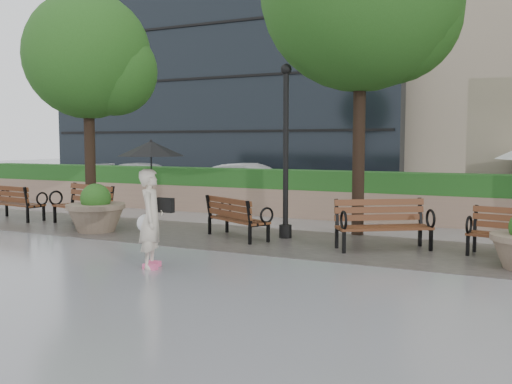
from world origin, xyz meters
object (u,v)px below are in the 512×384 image
at_px(bench_3, 383,235).
at_px(bench_0, 16,210).
at_px(car_left, 149,180).
at_px(car_right, 251,183).
at_px(bench_2, 237,226).
at_px(planter_left, 96,213).
at_px(bench_1, 82,213).
at_px(lamppost, 286,163).
at_px(pedestrian, 151,191).

bearing_deg(bench_3, bench_0, 146.77).
xyz_separation_m(bench_3, car_left, (-11.17, 7.29, 0.36)).
bearing_deg(car_right, bench_0, 153.35).
distance_m(bench_2, car_left, 10.83).
bearing_deg(planter_left, bench_1, 147.61).
height_order(bench_1, lamppost, lamppost).
xyz_separation_m(bench_0, pedestrian, (7.01, -3.25, 1.03)).
height_order(bench_2, car_right, car_right).
bearing_deg(lamppost, car_right, 122.15).
xyz_separation_m(planter_left, lamppost, (4.44, 1.17, 1.24)).
height_order(bench_1, bench_3, bench_1).
bearing_deg(car_left, bench_3, -133.88).
xyz_separation_m(bench_2, bench_3, (3.25, 0.09, 0.02)).
bearing_deg(pedestrian, bench_3, -67.16).
distance_m(planter_left, lamppost, 4.76).
bearing_deg(planter_left, bench_0, 169.16).
xyz_separation_m(planter_left, car_right, (0.21, 7.89, 0.23)).
bearing_deg(bench_0, pedestrian, 162.27).
height_order(bench_1, bench_2, bench_1).
height_order(lamppost, car_left, lamppost).
relative_size(planter_left, car_left, 0.31).
height_order(bench_3, car_left, car_left).
relative_size(bench_1, planter_left, 1.48).
distance_m(bench_1, planter_left, 1.27).
xyz_separation_m(bench_0, bench_2, (6.94, -0.01, -0.01)).
height_order(planter_left, lamppost, lamppost).
bearing_deg(pedestrian, bench_1, 31.43).
bearing_deg(car_right, bench_2, -155.43).
distance_m(planter_left, car_right, 7.90).
bearing_deg(planter_left, lamppost, 14.73).
relative_size(lamppost, pedestrian, 1.79).
height_order(bench_0, bench_2, bench_0).
relative_size(bench_1, pedestrian, 0.95).
relative_size(bench_2, planter_left, 1.31).
distance_m(bench_0, planter_left, 3.51).
xyz_separation_m(car_left, car_right, (4.64, -0.13, 0.03)).
xyz_separation_m(planter_left, car_left, (-4.43, 8.03, 0.20)).
xyz_separation_m(bench_0, lamppost, (7.89, 0.51, 1.41)).
height_order(bench_1, car_left, car_left).
bearing_deg(car_right, bench_3, -137.42).
relative_size(bench_0, bench_3, 0.96).
bearing_deg(bench_1, car_right, 96.53).
xyz_separation_m(bench_1, bench_2, (4.56, -0.03, -0.03)).
distance_m(lamppost, pedestrian, 3.88).
xyz_separation_m(bench_0, car_right, (3.66, 7.23, 0.40)).
bearing_deg(bench_2, pedestrian, 119.20).
relative_size(car_right, pedestrian, 1.93).
bearing_deg(planter_left, bench_3, 6.21).
height_order(bench_1, pedestrian, pedestrian).
relative_size(bench_2, car_left, 0.40).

